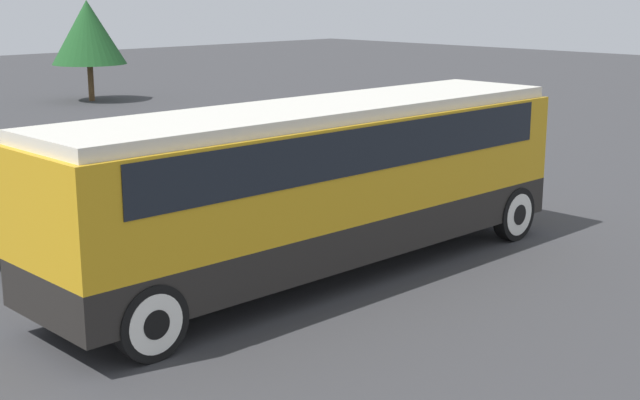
{
  "coord_description": "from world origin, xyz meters",
  "views": [
    {
      "loc": [
        -11.19,
        -11.53,
        5.25
      ],
      "look_at": [
        0.0,
        0.0,
        1.46
      ],
      "focal_mm": 50.0,
      "sensor_mm": 36.0,
      "label": 1
    }
  ],
  "objects_px": {
    "tour_bus": "(324,173)",
    "parked_car_near": "(15,218)",
    "parked_car_mid": "(256,169)",
    "parked_car_far": "(246,152)"
  },
  "relations": [
    {
      "from": "tour_bus",
      "to": "parked_car_mid",
      "type": "xyz_separation_m",
      "value": [
        3.37,
        5.96,
        -1.27
      ]
    },
    {
      "from": "tour_bus",
      "to": "parked_car_mid",
      "type": "bearing_deg",
      "value": 60.55
    },
    {
      "from": "parked_car_near",
      "to": "parked_car_far",
      "type": "distance_m",
      "value": 8.87
    },
    {
      "from": "parked_car_mid",
      "to": "parked_car_far",
      "type": "distance_m",
      "value": 2.83
    },
    {
      "from": "tour_bus",
      "to": "parked_car_mid",
      "type": "height_order",
      "value": "tour_bus"
    },
    {
      "from": "tour_bus",
      "to": "parked_car_near",
      "type": "xyz_separation_m",
      "value": [
        -3.47,
        5.51,
        -1.25
      ]
    },
    {
      "from": "tour_bus",
      "to": "parked_car_far",
      "type": "bearing_deg",
      "value": 59.25
    },
    {
      "from": "tour_bus",
      "to": "parked_car_mid",
      "type": "distance_m",
      "value": 6.96
    },
    {
      "from": "parked_car_mid",
      "to": "parked_car_far",
      "type": "height_order",
      "value": "parked_car_mid"
    },
    {
      "from": "parked_car_near",
      "to": "parked_car_mid",
      "type": "height_order",
      "value": "parked_car_near"
    }
  ]
}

